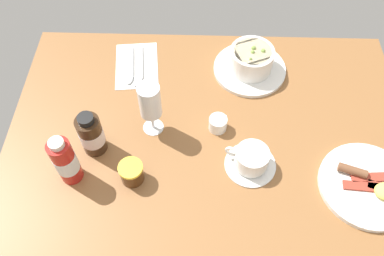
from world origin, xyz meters
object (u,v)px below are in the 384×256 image
(coffee_cup, at_px, (251,159))
(breakfast_plate, at_px, (368,185))
(creamer_jug, at_px, (218,123))
(sauce_bottle_red, at_px, (65,161))
(porridge_bowl, at_px, (251,62))
(sauce_bottle_brown, at_px, (91,134))
(jam_jar, at_px, (132,173))
(cutlery_setting, at_px, (136,66))
(wine_glass, at_px, (150,103))

(coffee_cup, distance_m, breakfast_plate, 0.30)
(creamer_jug, height_order, sauce_bottle_red, sauce_bottle_red)
(creamer_jug, distance_m, sauce_bottle_red, 0.41)
(sauce_bottle_red, bearing_deg, porridge_bowl, -141.46)
(porridge_bowl, height_order, breakfast_plate, porridge_bowl)
(coffee_cup, height_order, sauce_bottle_brown, sauce_bottle_brown)
(porridge_bowl, distance_m, sauce_bottle_brown, 0.51)
(breakfast_plate, bearing_deg, sauce_bottle_red, -0.82)
(sauce_bottle_red, bearing_deg, creamer_jug, -156.90)
(jam_jar, height_order, breakfast_plate, jam_jar)
(cutlery_setting, bearing_deg, sauce_bottle_brown, 75.51)
(coffee_cup, distance_m, wine_glass, 0.29)
(creamer_jug, bearing_deg, wine_glass, 1.30)
(jam_jar, bearing_deg, wine_glass, -103.91)
(coffee_cup, relative_size, sauce_bottle_red, 0.85)
(jam_jar, bearing_deg, coffee_cup, -171.16)
(wine_glass, height_order, jam_jar, wine_glass)
(sauce_bottle_red, bearing_deg, coffee_cup, -174.54)
(wine_glass, distance_m, jam_jar, 0.18)
(cutlery_setting, distance_m, sauce_bottle_brown, 0.31)
(jam_jar, relative_size, sauce_bottle_red, 0.38)
(coffee_cup, bearing_deg, cutlery_setting, -45.44)
(sauce_bottle_red, distance_m, breakfast_plate, 0.75)
(porridge_bowl, distance_m, creamer_jug, 0.24)
(coffee_cup, xyz_separation_m, breakfast_plate, (-0.29, 0.05, -0.02))
(sauce_bottle_brown, bearing_deg, sauce_bottle_red, 61.92)
(sauce_bottle_brown, height_order, sauce_bottle_red, sauce_bottle_red)
(sauce_bottle_red, xyz_separation_m, breakfast_plate, (-0.74, 0.01, -0.06))
(creamer_jug, bearing_deg, jam_jar, 36.67)
(wine_glass, xyz_separation_m, jam_jar, (0.04, 0.16, -0.08))
(porridge_bowl, height_order, sauce_bottle_brown, sauce_bottle_brown)
(creamer_jug, bearing_deg, sauce_bottle_brown, 12.62)
(creamer_jug, xyz_separation_m, jam_jar, (0.22, 0.16, 0.01))
(sauce_bottle_brown, distance_m, sauce_bottle_red, 0.10)
(creamer_jug, relative_size, sauce_bottle_red, 0.37)
(coffee_cup, relative_size, creamer_jug, 2.29)
(porridge_bowl, xyz_separation_m, jam_jar, (0.31, 0.38, -0.01))
(cutlery_setting, distance_m, breakfast_plate, 0.73)
(porridge_bowl, distance_m, jam_jar, 0.49)
(cutlery_setting, xyz_separation_m, jam_jar, (-0.03, 0.38, 0.03))
(porridge_bowl, height_order, wine_glass, wine_glass)
(sauce_bottle_brown, bearing_deg, creamer_jug, -167.38)
(porridge_bowl, distance_m, wine_glass, 0.36)
(coffee_cup, distance_m, sauce_bottle_brown, 0.41)
(coffee_cup, bearing_deg, wine_glass, -23.14)
(breakfast_plate, bearing_deg, sauce_bottle_brown, -7.84)
(porridge_bowl, xyz_separation_m, wine_glass, (0.28, 0.22, 0.07))
(jam_jar, distance_m, sauce_bottle_red, 0.16)
(cutlery_setting, distance_m, wine_glass, 0.26)
(cutlery_setting, height_order, wine_glass, wine_glass)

